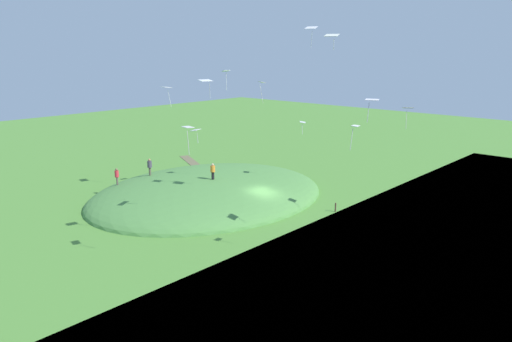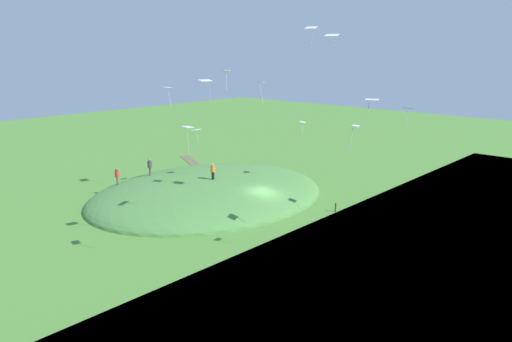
% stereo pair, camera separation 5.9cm
% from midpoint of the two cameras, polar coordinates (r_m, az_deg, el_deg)
% --- Properties ---
extents(ground_plane, '(160.00, 160.00, 0.00)m').
position_cam_midpoint_polar(ground_plane, '(47.28, 0.96, -4.26)').
color(ground_plane, '#4F8634').
extents(grass_hill, '(21.13, 26.07, 4.10)m').
position_cam_midpoint_polar(grass_hill, '(51.45, -5.54, -2.81)').
color(grass_hill, '#4E8740').
rests_on(grass_hill, ground_plane).
extents(dirt_path, '(10.82, 6.09, 0.04)m').
position_cam_midpoint_polar(dirt_path, '(65.45, -7.19, 0.79)').
color(dirt_path, brown).
rests_on(dirt_path, ground_plane).
extents(person_on_hilltop, '(0.50, 0.50, 1.65)m').
position_cam_midpoint_polar(person_on_hilltop, '(49.39, -5.08, 0.17)').
color(person_on_hilltop, black).
rests_on(person_on_hilltop, grass_hill).
extents(person_watching_kites, '(0.65, 0.65, 1.83)m').
position_cam_midpoint_polar(person_watching_kites, '(53.77, -12.28, 0.69)').
color(person_watching_kites, '#514C3D').
rests_on(person_watching_kites, grass_hill).
extents(person_near_shore, '(0.51, 0.51, 1.76)m').
position_cam_midpoint_polar(person_near_shore, '(52.26, -15.89, -0.39)').
color(person_near_shore, '#554643').
rests_on(person_near_shore, grass_hill).
extents(kite_0, '(0.93, 0.97, 1.29)m').
position_cam_midpoint_polar(kite_0, '(49.63, 5.40, 5.60)').
color(kite_0, white).
extents(kite_1, '(0.80, 1.01, 1.32)m').
position_cam_midpoint_polar(kite_1, '(35.22, -5.90, 10.32)').
color(kite_1, white).
extents(kite_2, '(1.27, 1.04, 1.28)m').
position_cam_midpoint_polar(kite_2, '(41.28, 8.76, 15.27)').
color(kite_2, silver).
extents(kite_3, '(1.28, 1.01, 2.08)m').
position_cam_midpoint_polar(kite_3, '(51.37, -10.39, 9.45)').
color(kite_3, white).
extents(kite_4, '(0.56, 0.71, 1.67)m').
position_cam_midpoint_polar(kite_4, '(33.60, 11.35, 4.87)').
color(kite_4, white).
extents(kite_5, '(1.11, 1.04, 1.78)m').
position_cam_midpoint_polar(kite_5, '(42.62, 17.17, 6.89)').
color(kite_5, white).
extents(kite_6, '(1.05, 0.80, 1.72)m').
position_cam_midpoint_polar(kite_6, '(41.90, 6.37, 16.09)').
color(kite_6, white).
extents(kite_7, '(0.66, 0.85, 2.05)m').
position_cam_midpoint_polar(kite_7, '(50.43, -3.55, 11.33)').
color(kite_7, white).
extents(kite_8, '(0.93, 0.73, 1.81)m').
position_cam_midpoint_polar(kite_8, '(32.57, -7.97, 4.86)').
color(kite_8, silver).
extents(kite_9, '(0.93, 0.79, 2.05)m').
position_cam_midpoint_polar(kite_9, '(47.48, 0.63, 10.08)').
color(kite_9, silver).
extents(kite_10, '(0.89, 1.06, 1.16)m').
position_cam_midpoint_polar(kite_10, '(39.84, -7.09, 4.68)').
color(kite_10, white).
extents(kite_11, '(1.11, 0.95, 1.70)m').
position_cam_midpoint_polar(kite_11, '(36.33, 13.23, 7.93)').
color(kite_11, white).
extents(mooring_post, '(0.14, 0.14, 0.85)m').
position_cam_midpoint_polar(mooring_post, '(46.57, 9.18, -4.18)').
color(mooring_post, brown).
rests_on(mooring_post, ground_plane).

